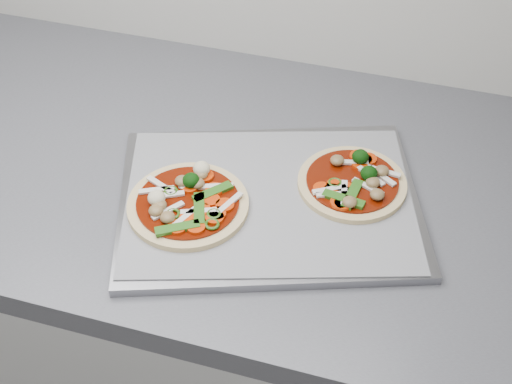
# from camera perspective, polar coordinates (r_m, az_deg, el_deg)

# --- Properties ---
(base_cabinet) EXTENTS (3.60, 0.60, 0.86)m
(base_cabinet) POSITION_cam_1_polar(r_m,az_deg,el_deg) (1.44, -8.05, -10.94)
(base_cabinet) COLOR silver
(base_cabinet) RESTS_ON ground
(countertop) EXTENTS (3.60, 0.60, 0.04)m
(countertop) POSITION_cam_1_polar(r_m,az_deg,el_deg) (1.11, -10.32, 2.68)
(countertop) COLOR slate
(countertop) RESTS_ON base_cabinet
(baking_tray) EXTENTS (0.48, 0.42, 0.01)m
(baking_tray) POSITION_cam_1_polar(r_m,az_deg,el_deg) (0.98, 1.05, -0.78)
(baking_tray) COLOR gray
(baking_tray) RESTS_ON countertop
(parchment) EXTENTS (0.46, 0.39, 0.00)m
(parchment) POSITION_cam_1_polar(r_m,az_deg,el_deg) (0.98, 1.05, -0.46)
(parchment) COLOR gray
(parchment) RESTS_ON baking_tray
(pizza_left) EXTENTS (0.22, 0.22, 0.03)m
(pizza_left) POSITION_cam_1_polar(r_m,az_deg,el_deg) (0.96, -5.45, -0.80)
(pizza_left) COLOR #ECC58C
(pizza_left) RESTS_ON parchment
(pizza_right) EXTENTS (0.16, 0.16, 0.03)m
(pizza_right) POSITION_cam_1_polar(r_m,az_deg,el_deg) (0.99, 7.81, 0.83)
(pizza_right) COLOR #ECC58C
(pizza_right) RESTS_ON parchment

